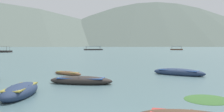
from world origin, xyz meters
name	(u,v)px	position (x,y,z in m)	size (l,w,h in m)	color
ground_plane	(111,46)	(0.00, 1500.00, 0.00)	(6000.00, 6000.00, 0.00)	slate
mountain_1	(26,6)	(-619.43, 1800.37, 296.94)	(2329.00, 2329.00, 593.87)	slate
mountain_2	(143,7)	(188.73, 1417.02, 230.75)	(1372.74, 1372.74, 461.49)	slate
mountain_3	(200,13)	(621.95, 1707.12, 233.95)	(1492.65, 1492.65, 467.90)	slate
rowboat_3	(81,81)	(-3.53, 10.94, 0.19)	(4.30, 2.05, 0.62)	#2D2826
rowboat_4	(68,73)	(-5.25, 15.88, 0.12)	(2.94, 2.50, 0.37)	brown
rowboat_6	(20,91)	(-6.02, 7.10, 0.23)	(1.30, 3.87, 0.74)	navy
rowboat_7	(179,72)	(4.06, 15.57, 0.22)	(4.33, 3.66, 0.70)	navy
ferry_0	(93,49)	(-11.92, 142.78, 0.45)	(11.58, 6.80, 2.54)	#2D2826
ferry_1	(1,51)	(-43.91, 90.30, 0.45)	(8.12, 3.97, 2.54)	#2D2826
ferry_2	(177,49)	(38.96, 144.99, 0.45)	(7.75, 4.68, 2.54)	brown
weed_patch_0	(207,100)	(2.74, 6.18, 0.00)	(2.34, 2.04, 0.14)	#38662D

